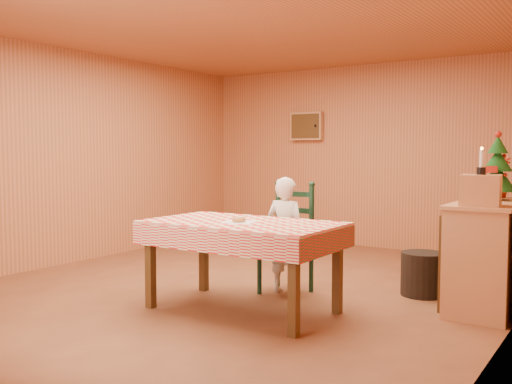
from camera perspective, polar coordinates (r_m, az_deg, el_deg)
ground at (r=5.85m, az=-1.10°, el=-9.43°), size 6.00×6.00×0.00m
cabin_walls at (r=6.16m, az=1.71°, el=8.34°), size 5.10×6.05×2.65m
dining_table at (r=4.87m, az=-1.39°, el=-3.94°), size 1.66×0.96×0.77m
ladder_chair at (r=5.56m, az=3.28°, el=-4.87°), size 0.44×0.40×1.08m
seated_child at (r=5.50m, az=2.98°, el=-4.34°), size 0.41×0.27×1.12m
napkin at (r=4.82m, az=-1.73°, el=-3.02°), size 0.32×0.32×0.00m
donut at (r=4.82m, az=-1.73°, el=-2.76°), size 0.15×0.15×0.04m
shelf_unit at (r=5.40m, az=22.18°, el=-5.83°), size 0.54×1.24×0.93m
crate at (r=4.94m, az=21.55°, el=0.17°), size 0.33×0.33×0.25m
christmas_tree at (r=5.57m, az=22.98°, el=2.15°), size 0.34×0.34×0.62m
flower_arrangement at (r=5.88m, az=23.02°, el=1.44°), size 0.25×0.25×0.40m
candle_set at (r=4.93m, az=21.61°, el=2.37°), size 0.07×0.07×0.22m
storage_bin at (r=5.69m, az=16.35°, el=-7.87°), size 0.50×0.50×0.41m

